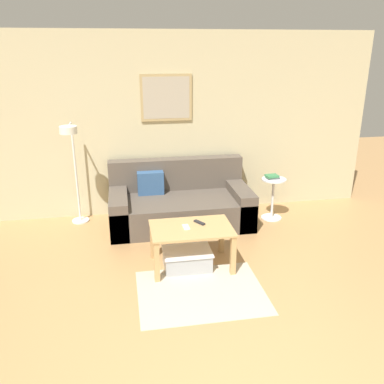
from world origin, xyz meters
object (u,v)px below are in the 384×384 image
(storage_bin, at_px, (187,259))
(coffee_table, at_px, (191,235))
(remote_control, at_px, (199,222))
(couch, at_px, (179,204))
(book_stack, at_px, (272,177))
(cell_phone, at_px, (186,227))
(floor_lamp, at_px, (72,154))
(side_table, at_px, (273,195))

(storage_bin, bearing_deg, coffee_table, 34.59)
(coffee_table, relative_size, remote_control, 5.97)
(couch, relative_size, book_stack, 10.00)
(couch, relative_size, cell_phone, 13.61)
(storage_bin, distance_m, floor_lamp, 2.05)
(book_stack, bearing_deg, side_table, -51.11)
(floor_lamp, bearing_deg, remote_control, -39.23)
(couch, height_order, cell_phone, couch)
(side_table, bearing_deg, remote_control, -140.79)
(storage_bin, xyz_separation_m, side_table, (1.42, 1.16, 0.25))
(side_table, height_order, remote_control, side_table)
(book_stack, bearing_deg, couch, 177.01)
(side_table, distance_m, remote_control, 1.63)
(side_table, relative_size, book_stack, 3.12)
(side_table, bearing_deg, book_stack, 128.89)
(side_table, height_order, cell_phone, side_table)
(coffee_table, relative_size, side_table, 1.50)
(storage_bin, distance_m, book_stack, 1.90)
(coffee_table, distance_m, storage_bin, 0.28)
(storage_bin, bearing_deg, cell_phone, 92.27)
(side_table, xyz_separation_m, cell_phone, (-1.42, -1.11, 0.12))
(couch, relative_size, coffee_table, 2.13)
(floor_lamp, relative_size, remote_control, 9.43)
(coffee_table, bearing_deg, cell_phone, 168.58)
(storage_bin, height_order, remote_control, remote_control)
(storage_bin, bearing_deg, couch, 85.62)
(side_table, bearing_deg, storage_bin, -140.86)
(coffee_table, height_order, floor_lamp, floor_lamp)
(coffee_table, xyz_separation_m, book_stack, (1.35, 1.14, 0.24))
(cell_phone, bearing_deg, coffee_table, -13.41)
(couch, distance_m, coffee_table, 1.22)
(side_table, xyz_separation_m, remote_control, (-1.26, -1.03, 0.13))
(cell_phone, bearing_deg, storage_bin, -89.72)
(storage_bin, bearing_deg, floor_lamp, 134.41)
(couch, height_order, side_table, couch)
(coffee_table, xyz_separation_m, side_table, (1.37, 1.12, -0.02))
(floor_lamp, height_order, cell_phone, floor_lamp)
(coffee_table, xyz_separation_m, remote_control, (0.11, 0.09, 0.10))
(coffee_table, xyz_separation_m, cell_phone, (-0.06, 0.01, 0.10))
(floor_lamp, distance_m, remote_control, 1.94)
(book_stack, bearing_deg, storage_bin, -139.90)
(remote_control, bearing_deg, storage_bin, -173.90)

